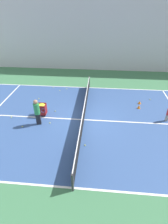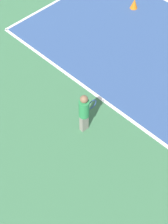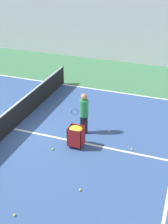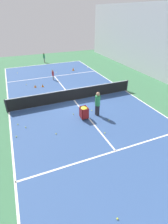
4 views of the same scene
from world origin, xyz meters
TOP-DOWN VIEW (x-y plane):
  - line_baseline_near at (0.00, -11.70)m, footprint 9.97×0.10m
  - player_near_baseline at (-0.21, -12.75)m, footprint 0.28×0.59m
  - training_cone_0 at (-2.65, -7.66)m, footprint 0.28×0.28m

SIDE VIEW (x-z plane):
  - line_baseline_near at x=0.00m, z-range 0.00..0.01m
  - training_cone_0 at x=-2.65m, z-range 0.00..0.35m
  - player_near_baseline at x=-0.21m, z-range 0.09..1.38m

